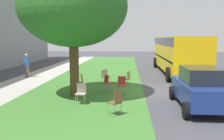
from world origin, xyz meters
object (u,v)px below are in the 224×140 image
object	(u,v)px
chair_5	(81,92)
school_bus	(177,51)
street_tree	(73,7)
chair_4	(80,81)
chair_1	(127,78)
chair_3	(122,84)
chair_0	(116,101)
chair_2	(108,82)
pedestrian_0	(27,64)
parked_car	(201,88)
chair_6	(105,76)

from	to	relation	value
chair_5	school_bus	distance (m)	11.27
street_tree	chair_4	xyz separation A→B (m)	(1.16, -0.02, -3.67)
chair_1	chair_3	bearing A→B (deg)	173.55
chair_0	chair_2	xyz separation A→B (m)	(3.97, 0.61, 0.00)
chair_0	chair_5	xyz separation A→B (m)	(1.46, 1.55, 0.00)
chair_1	pedestrian_0	world-z (taller)	pedestrian_0
street_tree	chair_0	distance (m)	5.12
chair_3	pedestrian_0	distance (m)	8.44
school_bus	pedestrian_0	world-z (taller)	school_bus
parked_car	chair_6	bearing A→B (deg)	40.84
street_tree	chair_2	size ratio (longest dim) A/B	6.90
chair_1	chair_6	xyz separation A→B (m)	(0.61, 1.30, 0.00)
school_bus	chair_4	bearing A→B (deg)	137.86
chair_0	chair_2	bearing A→B (deg)	8.74
chair_2	chair_5	world-z (taller)	same
chair_6	chair_4	bearing A→B (deg)	149.34
chair_3	chair_2	bearing A→B (deg)	54.89
chair_4	chair_6	size ratio (longest dim) A/B	1.00
street_tree	chair_5	xyz separation A→B (m)	(-1.39, -0.59, -3.67)
chair_5	pedestrian_0	size ratio (longest dim) A/B	0.52
chair_1	school_bus	xyz separation A→B (m)	(5.68, -3.90, 1.24)
school_bus	chair_6	bearing A→B (deg)	134.27
chair_4	chair_6	xyz separation A→B (m)	(1.97, -1.17, 0.00)
chair_5	parked_car	xyz separation A→B (m)	(-0.39, -4.85, 0.32)
school_bus	street_tree	bearing A→B (deg)	142.09
chair_6	pedestrian_0	world-z (taller)	pedestrian_0
chair_2	chair_1	bearing A→B (deg)	-34.29
street_tree	chair_5	bearing A→B (deg)	-157.09
chair_5	chair_6	xyz separation A→B (m)	(4.52, -0.60, 0.00)
chair_1	chair_5	distance (m)	4.35
chair_0	pedestrian_0	world-z (taller)	pedestrian_0
street_tree	chair_2	xyz separation A→B (m)	(1.11, -1.53, -3.67)
chair_6	chair_2	bearing A→B (deg)	-170.40
chair_2	chair_3	size ratio (longest dim) A/B	1.00
chair_5	chair_6	distance (m)	4.56
chair_1	chair_5	size ratio (longest dim) A/B	1.00
chair_3	chair_4	world-z (taller)	same
street_tree	chair_3	world-z (taller)	street_tree
street_tree	chair_1	xyz separation A→B (m)	(2.52, -2.49, -3.67)
chair_4	school_bus	bearing A→B (deg)	-42.14
chair_1	street_tree	bearing A→B (deg)	135.38
street_tree	chair_1	world-z (taller)	street_tree
chair_5	school_bus	xyz separation A→B (m)	(9.59, -5.80, 1.24)
street_tree	chair_1	bearing A→B (deg)	-44.62
chair_6	pedestrian_0	distance (m)	6.28
school_bus	chair_0	bearing A→B (deg)	158.98
chair_1	chair_6	bearing A→B (deg)	64.95
chair_6	chair_5	bearing A→B (deg)	172.43
chair_2	street_tree	bearing A→B (deg)	126.06
chair_4	chair_5	bearing A→B (deg)	-167.50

